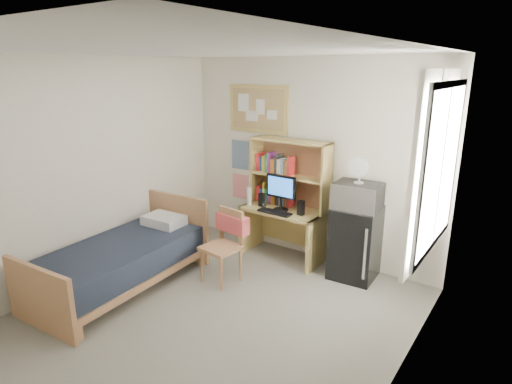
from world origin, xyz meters
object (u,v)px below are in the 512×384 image
Objects in this scene: monitor at (281,194)px; speaker_left at (262,200)px; bulletin_board at (258,109)px; speaker_right at (301,208)px; desk_fan at (360,171)px; mini_fridge at (355,243)px; microwave at (358,196)px; bed at (121,266)px; desk_chair at (221,247)px; desk at (283,233)px.

speaker_left is (-0.30, 0.01, -0.14)m from monitor.
speaker_left is (0.29, -0.34, -1.15)m from bulletin_board.
desk_fan reaches higher than speaker_right.
bulletin_board reaches higher than mini_fridge.
monitor is 1.02m from microwave.
bed is at bearing -121.14° from monitor.
mini_fridge is 2.77m from bed.
desk_chair is at bearing -74.60° from bulletin_board.
monitor is 1.09m from desk_fan.
monitor is at bearing -30.17° from bulletin_board.
bulletin_board reaches higher than microwave.
monitor reaches higher than desk_chair.
mini_fridge reaches higher than desk_chair.
speaker_left is at bearing -168.69° from desk.
speaker_right is 0.90m from desk_fan.
microwave is at bearing -10.06° from bulletin_board.
bulletin_board is 1.71m from desk.
bed is 2.26m from speaker_right.
desk is (0.59, -0.28, -1.58)m from bulletin_board.
desk_fan is at bearing -90.00° from mini_fridge.
bulletin_board reaches higher than desk.
bulletin_board is 1.50m from speaker_right.
speaker_left is 0.95× the size of speaker_right.
desk_chair is at bearing -143.91° from mini_fridge.
bulletin_board is 2.19m from mini_fridge.
bulletin_board is at bearing 166.56° from microwave.
bed is at bearing -142.75° from mini_fridge.
desk_chair is 5.02× the size of speaker_left.
speaker_right is 0.35× the size of microwave.
speaker_right is (1.39, 1.71, 0.50)m from bed.
bed is 2.13m from monitor.
microwave is at bearing 4.75° from monitor.
microwave reaches higher than desk.
mini_fridge is 1.97× the size of monitor.
speaker_left is 1.42m from desk_fan.
monitor is (-1.00, -0.08, 0.46)m from mini_fridge.
mini_fridge is (1.24, 1.02, 0.00)m from desk_chair.
desk is at bearing 168.69° from speaker_right.
monitor is 1.61× the size of desk_fan.
mini_fridge is at bearing 45.69° from desk_chair.
desk_chair is 1.08m from monitor.
speaker_right is (0.89, -0.35, -1.15)m from bulletin_board.
bulletin_board is 0.87× the size of desk.
monitor is at bearing -178.79° from mini_fridge.
desk_fan reaches higher than desk.
desk_chair is 1.68× the size of microwave.
desk is at bearing 82.81° from desk_chair.
microwave reaches higher than desk_chair.
desk_fan is (1.31, 0.05, 0.56)m from speaker_left.
mini_fridge is 1.69× the size of microwave.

